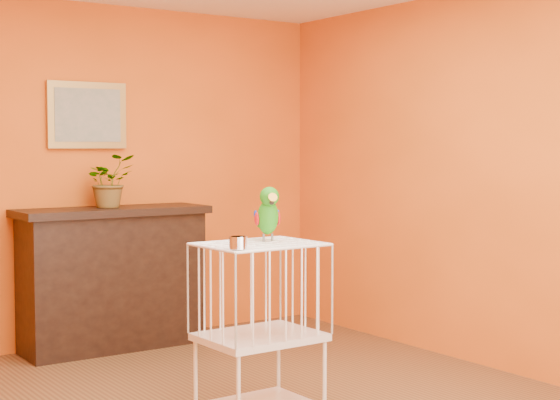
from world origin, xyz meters
TOP-DOWN VIEW (x-y plane):
  - room_shell at (0.00, 0.00)m, footprint 4.50×4.50m
  - console_cabinet at (0.10, 2.00)m, footprint 1.43×0.51m
  - potted_plant at (0.08, 2.06)m, footprint 0.37×0.41m
  - framed_picture at (0.00, 2.22)m, footprint 0.62×0.04m
  - birdcage at (0.09, -0.02)m, footprint 0.65×0.50m
  - feed_cup at (-0.16, -0.20)m, footprint 0.09×0.09m
  - parrot at (0.20, 0.06)m, footprint 0.17×0.28m

SIDE VIEW (x-z plane):
  - birdcage at x=0.09m, z-range 0.02..1.00m
  - console_cabinet at x=0.10m, z-range 0.00..1.06m
  - feed_cup at x=-0.16m, z-range 0.98..1.05m
  - parrot at x=0.20m, z-range 0.98..1.29m
  - potted_plant at x=0.08m, z-range 1.06..1.37m
  - room_shell at x=0.00m, z-range -0.67..3.83m
  - framed_picture at x=0.00m, z-range 1.50..2.00m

